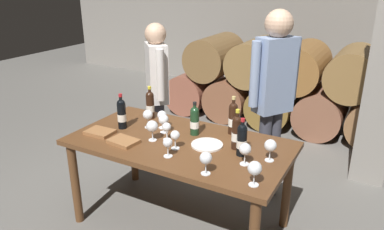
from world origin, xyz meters
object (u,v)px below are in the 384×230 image
object	(u,v)px
wine_glass_7	(162,116)
wine_glass_8	(164,120)
wine_glass_0	(168,143)
wine_glass_4	(270,146)
wine_bottle_2	(237,132)
wine_bottle_0	(150,105)
wine_glass_6	(245,150)
tasting_notebook	(100,132)
dining_table	(180,152)
leather_ledger	(123,141)
wine_glass_2	(148,115)
wine_glass_9	(255,169)
wine_bottle_1	(122,114)
serving_plate	(207,145)
wine_glass_1	(175,136)
wine_bottle_4	(233,118)
sommelier_presenting	(274,90)
wine_bottle_3	(242,139)
wine_glass_5	(206,159)
wine_glass_3	(152,127)
wine_glass_10	(167,128)
wine_bottle_5	(195,120)
taster_seated_left	(157,86)

from	to	relation	value
wine_glass_7	wine_glass_8	distance (m)	0.10
wine_glass_0	wine_glass_4	xyz separation A→B (m)	(0.65, 0.29, 0.01)
wine_bottle_2	wine_bottle_0	bearing A→B (deg)	167.52
wine_glass_6	tasting_notebook	world-z (taller)	wine_glass_6
dining_table	leather_ledger	distance (m)	0.44
wine_glass_2	wine_glass_9	bearing A→B (deg)	-21.68
wine_bottle_1	serving_plate	distance (m)	0.79
wine_glass_1	wine_glass_2	xyz separation A→B (m)	(-0.41, 0.23, 0.01)
wine_bottle_4	serving_plate	distance (m)	0.34
sommelier_presenting	wine_bottle_0	bearing A→B (deg)	-154.94
wine_bottle_4	wine_glass_4	distance (m)	0.51
wine_glass_8	tasting_notebook	bearing A→B (deg)	-148.40
wine_bottle_1	wine_glass_1	world-z (taller)	wine_bottle_1
wine_bottle_0	sommelier_presenting	xyz separation A→B (m)	(0.97, 0.45, 0.16)
wine_bottle_2	wine_bottle_3	bearing A→B (deg)	-48.02
wine_glass_1	wine_glass_2	size ratio (longest dim) A/B	0.92
wine_bottle_4	wine_glass_5	xyz separation A→B (m)	(0.11, -0.69, -0.03)
wine_bottle_4	wine_glass_9	world-z (taller)	wine_bottle_4
wine_bottle_2	wine_glass_5	bearing A→B (deg)	-93.48
wine_glass_3	wine_bottle_1	bearing A→B (deg)	167.31
wine_bottle_2	wine_glass_6	bearing A→B (deg)	-54.15
wine_glass_3	serving_plate	size ratio (longest dim) A/B	0.68
wine_bottle_4	wine_glass_0	bearing A→B (deg)	-111.66
wine_glass_5	wine_glass_10	world-z (taller)	wine_glass_5
dining_table	wine_glass_6	xyz separation A→B (m)	(0.58, -0.11, 0.20)
sommelier_presenting	tasting_notebook	bearing A→B (deg)	-140.14
wine_bottle_5	wine_glass_7	bearing A→B (deg)	-177.05
wine_bottle_5	wine_glass_7	world-z (taller)	wine_bottle_5
wine_bottle_3	wine_glass_5	xyz separation A→B (m)	(-0.10, -0.36, -0.01)
wine_glass_1	sommelier_presenting	bearing A→B (deg)	62.81
wine_glass_6	leather_ledger	distance (m)	0.95
wine_bottle_1	leather_ledger	size ratio (longest dim) A/B	1.36
wine_bottle_1	wine_glass_10	bearing A→B (deg)	-2.48
wine_bottle_4	wine_glass_4	bearing A→B (deg)	-37.12
wine_bottle_1	wine_bottle_4	bearing A→B (deg)	22.04
wine_bottle_1	sommelier_presenting	xyz separation A→B (m)	(1.04, 0.76, 0.15)
dining_table	wine_glass_9	bearing A→B (deg)	-24.33
wine_bottle_2	serving_plate	distance (m)	0.25
wine_glass_1	wine_glass_8	size ratio (longest dim) A/B	0.92
wine_glass_10	wine_glass_1	bearing A→B (deg)	-36.43
wine_glass_7	wine_glass_10	world-z (taller)	wine_glass_7
wine_glass_4	leather_ledger	distance (m)	1.10
wine_glass_6	wine_glass_9	bearing A→B (deg)	-56.39
wine_glass_0	serving_plate	world-z (taller)	wine_glass_0
wine_bottle_1	wine_glass_6	distance (m)	1.13
wine_bottle_4	wine_glass_7	xyz separation A→B (m)	(-0.56, -0.18, -0.03)
wine_glass_2	leather_ledger	distance (m)	0.36
wine_bottle_4	taster_seated_left	distance (m)	1.06
wine_glass_2	taster_seated_left	xyz separation A→B (m)	(-0.32, 0.61, 0.05)
wine_bottle_3	wine_glass_8	xyz separation A→B (m)	(-0.70, 0.07, -0.01)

